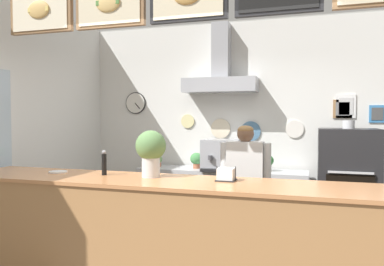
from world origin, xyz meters
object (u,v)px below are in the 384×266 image
at_px(shop_worker, 245,190).
at_px(potted_oregano, 244,163).
at_px(pepper_grinder, 104,163).
at_px(potted_rosemary, 267,162).
at_px(espresso_machine, 222,155).
at_px(potted_thyme, 197,159).
at_px(condiment_plate, 58,172).
at_px(basil_vase, 151,151).
at_px(pizza_oven, 347,189).
at_px(potted_sage, 158,161).
at_px(napkin_holder, 226,175).

distance_m(shop_worker, potted_oregano, 1.03).
bearing_deg(pepper_grinder, potted_rosemary, 60.75).
xyz_separation_m(shop_worker, potted_oregano, (-0.18, 1.00, 0.18)).
height_order(espresso_machine, pepper_grinder, pepper_grinder).
relative_size(potted_thyme, condiment_plate, 1.31).
relative_size(potted_oregano, pepper_grinder, 0.86).
height_order(pepper_grinder, basil_vase, basil_vase).
bearing_deg(potted_oregano, pizza_oven, -5.09).
height_order(shop_worker, condiment_plate, shop_worker).
bearing_deg(potted_rosemary, espresso_machine, -177.62).
distance_m(shop_worker, condiment_plate, 1.93).
distance_m(potted_thyme, condiment_plate, 2.23).
xyz_separation_m(potted_sage, condiment_plate, (-0.12, -2.13, 0.12)).
bearing_deg(napkin_holder, espresso_machine, 104.05).
xyz_separation_m(shop_worker, condiment_plate, (-1.57, -1.10, 0.28)).
bearing_deg(potted_thyme, espresso_machine, -2.64).
xyz_separation_m(espresso_machine, potted_rosemary, (0.62, 0.03, -0.08)).
bearing_deg(espresso_machine, basil_vase, -93.77).
xyz_separation_m(espresso_machine, potted_sage, (-0.96, 0.03, -0.11)).
distance_m(shop_worker, potted_rosemary, 1.05).
bearing_deg(condiment_plate, potted_sage, 86.90).
xyz_separation_m(pizza_oven, basil_vase, (-1.73, -1.97, 0.58)).
distance_m(pizza_oven, basil_vase, 2.69).
bearing_deg(basil_vase, espresso_machine, 86.23).
bearing_deg(basil_vase, potted_oregano, 77.83).
bearing_deg(pizza_oven, shop_worker, -141.36).
bearing_deg(pepper_grinder, espresso_machine, 74.64).
height_order(pizza_oven, basil_vase, pizza_oven).
distance_m(espresso_machine, potted_rosemary, 0.62).
relative_size(potted_rosemary, pepper_grinder, 0.97).
xyz_separation_m(potted_thyme, basil_vase, (0.23, -2.10, 0.30)).
xyz_separation_m(espresso_machine, potted_oregano, (0.31, -0.00, -0.10)).
distance_m(potted_thyme, napkin_holder, 2.27).
relative_size(pizza_oven, napkin_holder, 9.72).
relative_size(potted_oregano, basil_vase, 0.48).
bearing_deg(basil_vase, condiment_plate, -179.28).
xyz_separation_m(potted_oregano, condiment_plate, (-1.38, -2.09, 0.11)).
bearing_deg(potted_thyme, basil_vase, -83.88).
relative_size(pizza_oven, potted_rosemary, 7.24).
xyz_separation_m(potted_oregano, pepper_grinder, (-0.89, -2.10, 0.21)).
relative_size(pizza_oven, potted_sage, 9.48).
bearing_deg(potted_rosemary, condiment_plate, -128.46).
xyz_separation_m(pizza_oven, condiment_plate, (-2.67, -1.98, 0.36)).
relative_size(pizza_oven, potted_oregano, 8.16).
xyz_separation_m(potted_sage, pepper_grinder, (0.38, -2.14, 0.22)).
relative_size(potted_sage, napkin_holder, 1.03).
distance_m(shop_worker, potted_thyme, 1.34).
relative_size(espresso_machine, potted_oregano, 2.69).
xyz_separation_m(potted_sage, potted_oregano, (1.27, -0.03, 0.01)).
height_order(pizza_oven, espresso_machine, pizza_oven).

